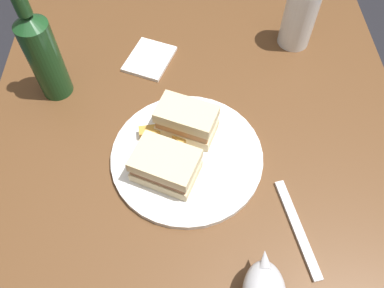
{
  "coord_description": "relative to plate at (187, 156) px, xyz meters",
  "views": [
    {
      "loc": [
        0.4,
        -0.02,
        1.39
      ],
      "look_at": [
        0.01,
        -0.01,
        0.79
      ],
      "focal_mm": 36.12,
      "sensor_mm": 36.0,
      "label": 1
    }
  ],
  "objects": [
    {
      "name": "sandwich_half_right",
      "position": [
        0.04,
        -0.04,
        0.04
      ],
      "size": [
        0.12,
        0.13,
        0.06
      ],
      "color": "beige",
      "rests_on": "plate"
    },
    {
      "name": "dining_table",
      "position": [
        -0.02,
        0.02,
        -0.39
      ],
      "size": [
        1.08,
        0.85,
        0.76
      ],
      "primitive_type": "cube",
      "color": "brown",
      "rests_on": "ground"
    },
    {
      "name": "cider_bottle",
      "position": [
        -0.18,
        -0.27,
        0.1
      ],
      "size": [
        0.06,
        0.06,
        0.26
      ],
      "color": "#19421E",
      "rests_on": "dining_table"
    },
    {
      "name": "sandwich_half_left",
      "position": [
        -0.05,
        0.0,
        0.04
      ],
      "size": [
        0.1,
        0.13,
        0.07
      ],
      "color": "beige",
      "rests_on": "plate"
    },
    {
      "name": "fork",
      "position": [
        0.14,
        0.19,
        -0.0
      ],
      "size": [
        0.18,
        0.05,
        0.01
      ],
      "primitive_type": "cube",
      "rotation": [
        0.0,
        0.0,
        3.35
      ],
      "color": "silver",
      "rests_on": "dining_table"
    },
    {
      "name": "potato_wedge_back",
      "position": [
        0.02,
        -0.05,
        0.01
      ],
      "size": [
        0.05,
        0.03,
        0.01
      ],
      "primitive_type": "cube",
      "rotation": [
        0.0,
        0.0,
        2.99
      ],
      "color": "#AD702D",
      "rests_on": "plate"
    },
    {
      "name": "potato_wedge_middle",
      "position": [
        -0.04,
        -0.02,
        0.02
      ],
      "size": [
        0.05,
        0.05,
        0.02
      ],
      "primitive_type": "cube",
      "rotation": [
        0.0,
        0.0,
        0.75
      ],
      "color": "gold",
      "rests_on": "plate"
    },
    {
      "name": "potato_wedge_left_edge",
      "position": [
        -0.01,
        -0.04,
        0.02
      ],
      "size": [
        0.03,
        0.04,
        0.02
      ],
      "primitive_type": "cube",
      "rotation": [
        0.0,
        0.0,
        4.31
      ],
      "color": "gold",
      "rests_on": "plate"
    },
    {
      "name": "plate",
      "position": [
        0.0,
        0.0,
        0.0
      ],
      "size": [
        0.29,
        0.29,
        0.01
      ],
      "primitive_type": "cylinder",
      "color": "white",
      "rests_on": "dining_table"
    },
    {
      "name": "pint_glass",
      "position": [
        -0.31,
        0.25,
        0.06
      ],
      "size": [
        0.07,
        0.07,
        0.14
      ],
      "color": "white",
      "rests_on": "dining_table"
    },
    {
      "name": "potato_wedge_front",
      "position": [
        -0.05,
        -0.07,
        0.02
      ],
      "size": [
        0.03,
        0.04,
        0.02
      ],
      "primitive_type": "cube",
      "rotation": [
        0.0,
        0.0,
        1.7
      ],
      "color": "gold",
      "rests_on": "plate"
    },
    {
      "name": "napkin",
      "position": [
        -0.26,
        -0.08,
        -0.0
      ],
      "size": [
        0.14,
        0.13,
        0.01
      ],
      "primitive_type": "cube",
      "rotation": [
        0.0,
        0.0,
        -0.39
      ],
      "color": "white",
      "rests_on": "dining_table"
    },
    {
      "name": "ground_plane",
      "position": [
        -0.02,
        0.02,
        -0.77
      ],
      "size": [
        6.0,
        6.0,
        0.0
      ],
      "primitive_type": "plane",
      "color": "black"
    }
  ]
}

